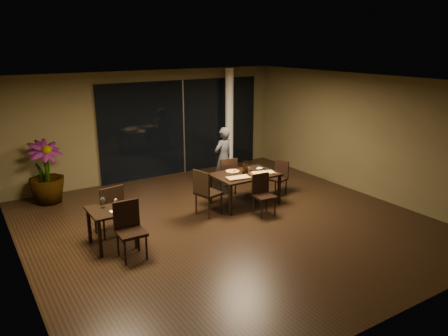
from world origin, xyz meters
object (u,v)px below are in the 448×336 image
side_table (111,215)px  chair_side_near (129,227)px  bottle_c (244,166)px  main_table (245,177)px  potted_plant (46,172)px  bottle_a (244,167)px  chair_main_far (227,174)px  bottle_b (247,167)px  chair_main_right (279,176)px  chair_side_far (110,208)px  diner (223,158)px  chair_main_left (206,190)px  chair_main_near (263,192)px

side_table → chair_side_near: chair_side_near is taller
bottle_c → main_table: bearing=-110.4°
potted_plant → bottle_a: potted_plant is taller
chair_main_far → bottle_c: (0.02, -0.69, 0.36)m
bottle_c → bottle_b: bearing=-45.4°
side_table → chair_main_right: size_ratio=0.93×
side_table → chair_side_far: size_ratio=0.76×
side_table → diner: bearing=25.8°
main_table → bottle_a: bearing=160.0°
chair_main_right → bottle_a: 1.26m
main_table → bottle_a: 0.24m
bottle_a → chair_main_left: bearing=-172.2°
chair_main_near → chair_main_right: size_ratio=1.07×
main_table → chair_side_near: 3.44m
bottle_a → bottle_c: 0.11m
main_table → chair_side_far: bearing=-179.2°
chair_main_left → bottle_c: size_ratio=3.60×
bottle_c → potted_plant: bearing=147.9°
chair_main_left → bottle_a: size_ratio=3.28×
potted_plant → diner: bearing=-18.5°
side_table → chair_main_far: size_ratio=0.83×
main_table → chair_side_far: (-3.28, -0.05, -0.08)m
chair_main_left → diner: (1.32, 1.37, 0.23)m
chair_main_far → chair_side_near: chair_side_near is taller
bottle_b → bottle_c: (-0.05, 0.05, 0.00)m
chair_main_right → bottle_b: size_ratio=2.97×
side_table → bottle_c: bearing=9.9°
main_table → chair_side_near: chair_side_near is taller
bottle_b → chair_main_far: bearing=95.4°
chair_main_left → bottle_a: bearing=-96.3°
diner → potted_plant: size_ratio=1.09×
chair_main_left → bottle_c: (1.20, 0.24, 0.31)m
chair_main_right → potted_plant: size_ratio=0.57×
side_table → chair_side_far: bearing=75.1°
side_table → chair_side_far: 0.47m
bottle_a → bottle_b: bearing=19.7°
main_table → chair_main_far: bearing=88.9°
chair_main_far → bottle_c: bearing=107.1°
chair_main_near → chair_side_near: chair_side_near is taller
chair_main_far → chair_main_near: (-0.04, -1.51, -0.02)m
side_table → bottle_c: size_ratio=2.72×
chair_main_left → chair_side_near: 2.31m
potted_plant → chair_main_far: bearing=-24.5°
chair_main_left → chair_side_near: bearing=99.8°
side_table → chair_main_left: bearing=9.0°
chair_side_far → bottle_c: 3.33m
chair_side_far → potted_plant: potted_plant is taller
main_table → diner: (0.16, 1.22, 0.15)m
chair_main_near → bottle_a: (-0.01, 0.74, 0.40)m
chair_main_far → bottle_b: bearing=110.7°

